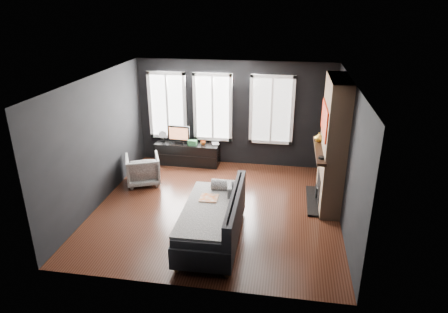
% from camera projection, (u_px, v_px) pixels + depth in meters
% --- Properties ---
extents(floor, '(5.00, 5.00, 0.00)m').
position_uv_depth(floor, '(217.00, 208.00, 8.40)').
color(floor, black).
rests_on(floor, ground).
extents(ceiling, '(5.00, 5.00, 0.00)m').
position_uv_depth(ceiling, '(216.00, 80.00, 7.40)').
color(ceiling, white).
rests_on(ceiling, ground).
extents(wall_back, '(5.00, 0.02, 2.70)m').
position_uv_depth(wall_back, '(234.00, 114.00, 10.19)').
color(wall_back, black).
rests_on(wall_back, ground).
extents(wall_left, '(0.02, 5.00, 2.70)m').
position_uv_depth(wall_left, '(98.00, 141.00, 8.28)').
color(wall_left, black).
rests_on(wall_left, ground).
extents(wall_right, '(0.02, 5.00, 2.70)m').
position_uv_depth(wall_right, '(347.00, 155.00, 7.52)').
color(wall_right, black).
rests_on(wall_right, ground).
extents(windows, '(4.00, 0.16, 1.76)m').
position_uv_depth(windows, '(216.00, 73.00, 9.84)').
color(windows, white).
rests_on(windows, wall_back).
extents(fireplace, '(0.70, 1.62, 2.70)m').
position_uv_depth(fireplace, '(333.00, 144.00, 8.10)').
color(fireplace, '#93724C').
rests_on(fireplace, floor).
extents(sofa, '(1.14, 2.22, 0.95)m').
position_uv_depth(sofa, '(212.00, 217.00, 7.13)').
color(sofa, black).
rests_on(sofa, floor).
extents(stripe_pillow, '(0.14, 0.35, 0.34)m').
position_uv_depth(stripe_pillow, '(229.00, 193.00, 7.52)').
color(stripe_pillow, gray).
rests_on(stripe_pillow, sofa).
extents(armchair, '(0.96, 0.94, 0.77)m').
position_uv_depth(armchair, '(143.00, 168.00, 9.38)').
color(armchair, silver).
rests_on(armchair, floor).
extents(media_console, '(1.68, 0.56, 0.57)m').
position_uv_depth(media_console, '(188.00, 153.00, 10.53)').
color(media_console, black).
rests_on(media_console, floor).
extents(monitor, '(0.60, 0.17, 0.53)m').
position_uv_depth(monitor, '(179.00, 133.00, 10.35)').
color(monitor, black).
rests_on(monitor, media_console).
extents(desk_fan, '(0.24, 0.24, 0.30)m').
position_uv_depth(desk_fan, '(163.00, 136.00, 10.51)').
color(desk_fan, '#A0A0A0').
rests_on(desk_fan, media_console).
extents(mug, '(0.15, 0.12, 0.13)m').
position_uv_depth(mug, '(203.00, 142.00, 10.29)').
color(mug, '#C8591C').
rests_on(mug, media_console).
extents(book, '(0.17, 0.06, 0.24)m').
position_uv_depth(book, '(212.00, 140.00, 10.32)').
color(book, '#B7B094').
rests_on(book, media_console).
extents(storage_box, '(0.23, 0.15, 0.12)m').
position_uv_depth(storage_box, '(192.00, 142.00, 10.29)').
color(storage_box, '#307440').
rests_on(storage_box, media_console).
extents(mantel_vase, '(0.22, 0.23, 0.20)m').
position_uv_depth(mantel_vase, '(319.00, 137.00, 8.56)').
color(mantel_vase, gold).
rests_on(mantel_vase, fireplace).
extents(mantel_clock, '(0.17, 0.17, 0.04)m').
position_uv_depth(mantel_clock, '(322.00, 158.00, 7.67)').
color(mantel_clock, black).
rests_on(mantel_clock, fireplace).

